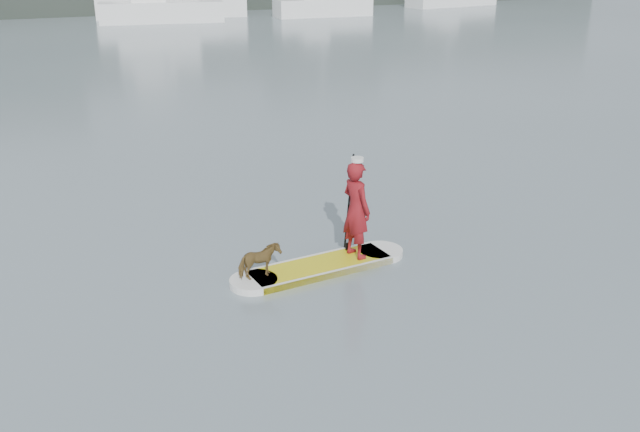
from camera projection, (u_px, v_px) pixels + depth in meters
name	position (u px, v px, depth m)	size (l,w,h in m)	color
paddleboard	(320.00, 267.00, 12.29)	(3.29, 1.05, 0.12)	gold
paddler	(356.00, 210.00, 12.27)	(0.63, 0.41, 1.73)	maroon
white_cap	(357.00, 160.00, 11.94)	(0.22, 0.22, 0.07)	silver
dog	(259.00, 261.00, 11.65)	(0.32, 0.70, 0.59)	#51391C
paddle	(349.00, 215.00, 12.56)	(0.10, 0.30, 2.00)	black
sailboat_d	(160.00, 9.00, 48.28)	(8.47, 3.69, 12.08)	white
sailboat_e	(322.00, 6.00, 52.12)	(7.17, 2.70, 10.22)	white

